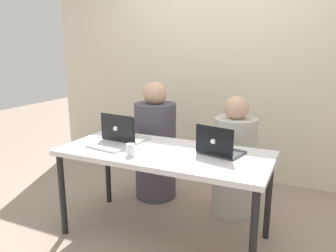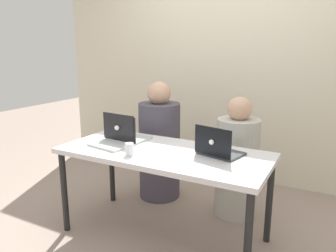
# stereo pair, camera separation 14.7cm
# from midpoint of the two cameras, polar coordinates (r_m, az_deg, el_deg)

# --- Properties ---
(ground_plane) EXTENTS (12.00, 12.00, 0.00)m
(ground_plane) POSITION_cam_midpoint_polar(r_m,az_deg,el_deg) (2.83, 0.83, -18.46)
(ground_plane) COLOR gray
(back_wall) EXTENTS (4.50, 0.10, 2.57)m
(back_wall) POSITION_cam_midpoint_polar(r_m,az_deg,el_deg) (3.83, 11.69, 10.05)
(back_wall) COLOR beige
(back_wall) RESTS_ON ground
(desk) EXTENTS (1.62, 0.73, 0.72)m
(desk) POSITION_cam_midpoint_polar(r_m,az_deg,el_deg) (2.54, 0.88, -5.75)
(desk) COLOR silver
(desk) RESTS_ON ground
(person_on_left) EXTENTS (0.46, 0.46, 1.18)m
(person_on_left) POSITION_cam_midpoint_polar(r_m,az_deg,el_deg) (3.29, -0.22, -3.67)
(person_on_left) COLOR #484351
(person_on_left) RESTS_ON ground
(person_on_right) EXTENTS (0.39, 0.39, 1.09)m
(person_on_right) POSITION_cam_midpoint_polar(r_m,az_deg,el_deg) (3.03, 13.28, -6.42)
(person_on_right) COLOR #B1AFA3
(person_on_right) RESTS_ON ground
(laptop_front_left) EXTENTS (0.35, 0.29, 0.23)m
(laptop_front_left) POSITION_cam_midpoint_polar(r_m,az_deg,el_deg) (2.68, -7.73, -2.23)
(laptop_front_left) COLOR silver
(laptop_front_left) RESTS_ON desk
(laptop_back_left) EXTENTS (0.36, 0.30, 0.24)m
(laptop_back_left) POSITION_cam_midpoint_polar(r_m,az_deg,el_deg) (2.80, -5.96, -1.48)
(laptop_back_left) COLOR #B0B9B4
(laptop_back_left) RESTS_ON desk
(laptop_back_right) EXTENTS (0.35, 0.30, 0.23)m
(laptop_back_right) POSITION_cam_midpoint_polar(r_m,az_deg,el_deg) (2.43, 10.43, -4.00)
(laptop_back_right) COLOR #373B3E
(laptop_back_right) RESTS_ON desk
(water_glass_left) EXTENTS (0.06, 0.06, 0.09)m
(water_glass_left) POSITION_cam_midpoint_polar(r_m,az_deg,el_deg) (2.41, -5.01, -4.21)
(water_glass_left) COLOR white
(water_glass_left) RESTS_ON desk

